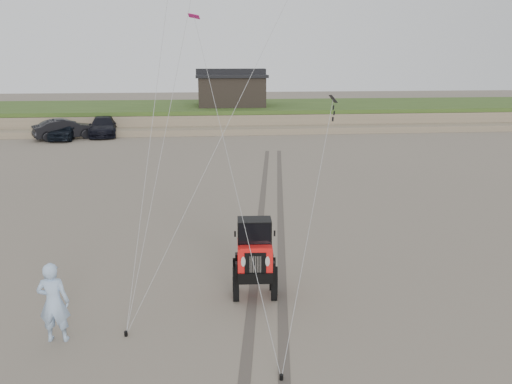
# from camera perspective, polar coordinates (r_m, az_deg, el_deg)

# --- Properties ---
(ground) EXTENTS (160.00, 160.00, 0.00)m
(ground) POSITION_cam_1_polar(r_m,az_deg,el_deg) (11.88, -3.20, -16.22)
(ground) COLOR #6B6054
(ground) RESTS_ON ground
(dune_ridge) EXTENTS (160.00, 14.25, 1.73)m
(dune_ridge) POSITION_cam_1_polar(r_m,az_deg,el_deg) (47.93, -5.28, 8.78)
(dune_ridge) COLOR #7A6B54
(dune_ridge) RESTS_ON ground
(cabin) EXTENTS (6.40, 5.40, 3.35)m
(cabin) POSITION_cam_1_polar(r_m,az_deg,el_deg) (47.28, -2.87, 11.68)
(cabin) COLOR black
(cabin) RESTS_ON dune_ridge
(truck_a) EXTENTS (1.89, 4.27, 1.43)m
(truck_a) POSITION_cam_1_polar(r_m,az_deg,el_deg) (41.29, -20.97, 6.64)
(truck_a) COLOR black
(truck_a) RESTS_ON ground
(truck_b) EXTENTS (4.95, 3.46, 1.55)m
(truck_b) POSITION_cam_1_polar(r_m,az_deg,el_deg) (41.34, -20.95, 6.74)
(truck_b) COLOR black
(truck_b) RESTS_ON ground
(truck_c) EXTENTS (2.71, 5.34, 1.49)m
(truck_c) POSITION_cam_1_polar(r_m,az_deg,el_deg) (42.16, -17.05, 7.18)
(truck_c) COLOR black
(truck_c) RESTS_ON ground
(jeep) EXTENTS (2.21, 4.64, 1.69)m
(jeep) POSITION_cam_1_polar(r_m,az_deg,el_deg) (13.27, -0.15, -8.55)
(jeep) COLOR red
(jeep) RESTS_ON ground
(man) EXTENTS (0.70, 0.48, 1.88)m
(man) POSITION_cam_1_polar(r_m,az_deg,el_deg) (12.15, -22.12, -11.61)
(man) COLOR #81A3C8
(man) RESTS_ON ground
(stake_main) EXTENTS (0.08, 0.08, 0.12)m
(stake_main) POSITION_cam_1_polar(r_m,az_deg,el_deg) (12.24, -14.64, -15.39)
(stake_main) COLOR black
(stake_main) RESTS_ON ground
(stake_aux) EXTENTS (0.08, 0.08, 0.12)m
(stake_aux) POSITION_cam_1_polar(r_m,az_deg,el_deg) (10.54, 2.91, -20.39)
(stake_aux) COLOR black
(stake_aux) RESTS_ON ground
(tire_tracks) EXTENTS (5.22, 29.74, 0.01)m
(tire_tracks) POSITION_cam_1_polar(r_m,az_deg,el_deg) (19.31, 1.66, -3.46)
(tire_tracks) COLOR #4C443D
(tire_tracks) RESTS_ON ground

